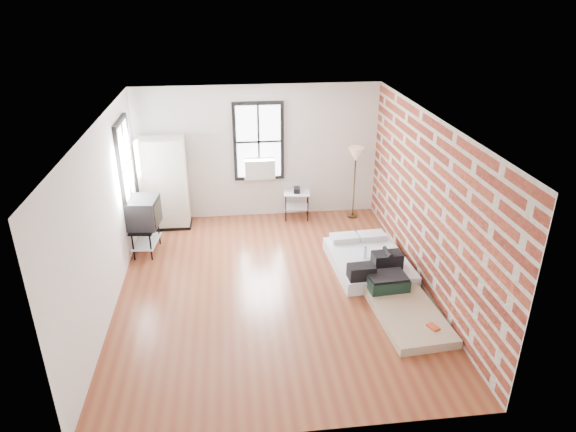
{
  "coord_description": "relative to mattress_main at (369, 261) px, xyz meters",
  "views": [
    {
      "loc": [
        -0.6,
        -7.2,
        4.64
      ],
      "look_at": [
        0.29,
        0.3,
        1.17
      ],
      "focal_mm": 32.0,
      "sensor_mm": 36.0,
      "label": 1
    }
  ],
  "objects": [
    {
      "name": "tv_stand",
      "position": [
        -3.96,
        1.08,
        0.62
      ],
      "size": [
        0.6,
        0.81,
        1.08
      ],
      "rotation": [
        0.0,
        0.0,
        -0.12
      ],
      "color": "black",
      "rests_on": "ground"
    },
    {
      "name": "room_shell",
      "position": [
        -1.52,
        -0.11,
        1.59
      ],
      "size": [
        5.02,
        6.02,
        2.8
      ],
      "color": "silver",
      "rests_on": "ground"
    },
    {
      "name": "wardrobe",
      "position": [
        -3.68,
        2.18,
        0.79
      ],
      "size": [
        0.96,
        0.57,
        1.88
      ],
      "rotation": [
        0.0,
        0.0,
        -0.02
      ],
      "color": "black",
      "rests_on": "ground"
    },
    {
      "name": "floor_lamp",
      "position": [
        0.23,
        2.18,
        1.17
      ],
      "size": [
        0.33,
        0.33,
        1.55
      ],
      "color": "#2F250F",
      "rests_on": "ground"
    },
    {
      "name": "mattress_main",
      "position": [
        0.0,
        0.0,
        0.0
      ],
      "size": [
        1.34,
        1.76,
        0.55
      ],
      "rotation": [
        0.0,
        0.0,
        0.06
      ],
      "color": "silver",
      "rests_on": "ground"
    },
    {
      "name": "side_table",
      "position": [
        -0.98,
        2.25,
        0.32
      ],
      "size": [
        0.57,
        0.48,
        0.7
      ],
      "rotation": [
        0.0,
        0.0,
        -0.12
      ],
      "color": "black",
      "rests_on": "ground"
    },
    {
      "name": "ground",
      "position": [
        -1.75,
        -0.47,
        -0.15
      ],
      "size": [
        6.0,
        6.0,
        0.0
      ],
      "primitive_type": "plane",
      "color": "brown",
      "rests_on": "ground"
    },
    {
      "name": "mattress_bare",
      "position": [
        0.17,
        -1.34,
        -0.04
      ],
      "size": [
        1.03,
        1.78,
        0.37
      ],
      "rotation": [
        0.0,
        0.0,
        0.07
      ],
      "color": "tan",
      "rests_on": "ground"
    }
  ]
}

